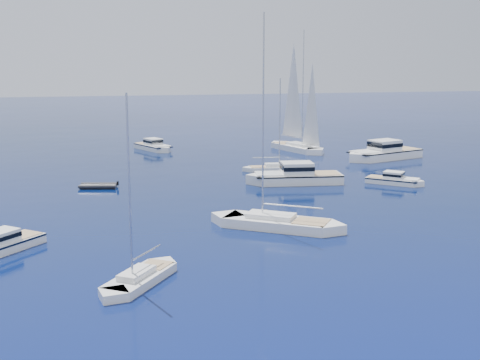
% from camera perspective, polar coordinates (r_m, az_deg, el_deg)
% --- Properties ---
extents(ground, '(400.00, 400.00, 0.00)m').
position_cam_1_polar(ground, '(43.83, 7.12, -8.19)').
color(ground, '#09175A').
rests_on(ground, ground).
extents(motor_cruiser_left, '(6.99, 7.54, 2.07)m').
position_cam_1_polar(motor_cruiser_left, '(51.14, -20.62, -6.02)').
color(motor_cruiser_left, silver).
rests_on(motor_cruiser_left, ground).
extents(motor_cruiser_centre, '(12.15, 4.90, 3.10)m').
position_cam_1_polar(motor_cruiser_centre, '(73.51, 4.90, -0.28)').
color(motor_cruiser_centre, silver).
rests_on(motor_cruiser_centre, ground).
extents(motor_cruiser_far_r, '(6.68, 6.28, 1.85)m').
position_cam_1_polar(motor_cruiser_far_r, '(74.85, 13.62, -0.35)').
color(motor_cruiser_far_r, white).
rests_on(motor_cruiser_far_r, ground).
extents(motor_cruiser_distant, '(13.71, 8.14, 3.44)m').
position_cam_1_polar(motor_cruiser_distant, '(92.72, 12.63, 1.84)').
color(motor_cruiser_distant, white).
rests_on(motor_cruiser_distant, ground).
extents(motor_cruiser_horizon, '(6.21, 9.07, 2.30)m').
position_cam_1_polar(motor_cruiser_horizon, '(99.99, -7.69, 2.67)').
color(motor_cruiser_horizon, white).
rests_on(motor_cruiser_horizon, ground).
extents(sailboat_fore, '(6.74, 8.38, 12.68)m').
position_cam_1_polar(sailboat_fore, '(42.10, -8.93, -9.06)').
color(sailboat_fore, silver).
rests_on(sailboat_fore, ground).
extents(sailboat_mid_r, '(12.28, 9.73, 18.50)m').
position_cam_1_polar(sailboat_mid_r, '(54.46, 3.27, -4.29)').
color(sailboat_mid_r, white).
rests_on(sailboat_mid_r, ground).
extents(sailboat_centre, '(8.36, 2.86, 12.06)m').
position_cam_1_polar(sailboat_centre, '(81.32, 2.95, 0.84)').
color(sailboat_centre, silver).
rests_on(sailboat_centre, ground).
extents(sailboat_sails_r, '(7.40, 13.19, 18.84)m').
position_cam_1_polar(sailboat_sails_r, '(98.98, 5.08, 2.64)').
color(sailboat_sails_r, white).
rests_on(sailboat_sails_r, ground).
extents(tender_yellow, '(3.08, 4.12, 0.95)m').
position_cam_1_polar(tender_yellow, '(57.16, 2.73, -3.54)').
color(tender_yellow, '#C9860B').
rests_on(tender_yellow, ground).
extents(tender_grey_far, '(4.66, 3.08, 0.95)m').
position_cam_1_polar(tender_grey_far, '(72.33, -12.52, -0.70)').
color(tender_grey_far, black).
rests_on(tender_grey_far, ground).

